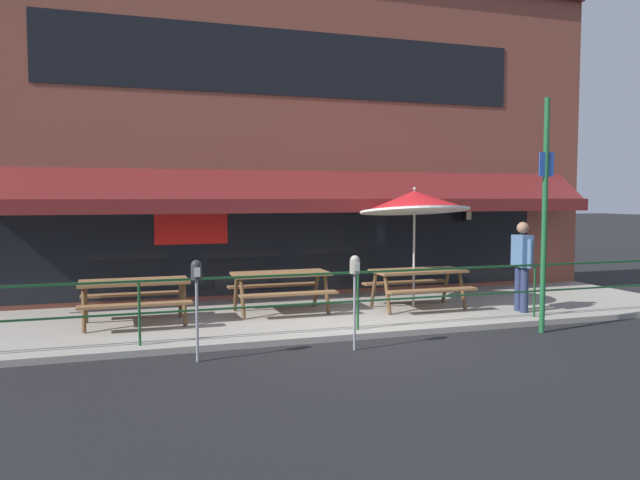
# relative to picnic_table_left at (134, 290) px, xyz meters

# --- Properties ---
(ground_plane) EXTENTS (120.00, 120.00, 0.00)m
(ground_plane) POSITION_rel_picnic_table_left_xyz_m (3.47, -1.86, -0.71)
(ground_plane) COLOR black
(patio_deck) EXTENTS (15.00, 4.00, 0.10)m
(patio_deck) POSITION_rel_picnic_table_left_xyz_m (3.47, 0.14, -0.66)
(patio_deck) COLOR #9E998E
(patio_deck) RESTS_ON ground
(restaurant_building) EXTENTS (15.00, 1.60, 7.36)m
(restaurant_building) POSITION_rel_picnic_table_left_xyz_m (3.47, 2.36, 2.95)
(restaurant_building) COLOR brown
(restaurant_building) RESTS_ON ground
(patio_railing) EXTENTS (13.84, 0.04, 0.97)m
(patio_railing) POSITION_rel_picnic_table_left_xyz_m (3.47, -1.56, 0.09)
(patio_railing) COLOR #194723
(patio_railing) RESTS_ON patio_deck
(picnic_table_left) EXTENTS (1.80, 1.42, 0.76)m
(picnic_table_left) POSITION_rel_picnic_table_left_xyz_m (0.00, 0.00, 0.00)
(picnic_table_left) COLOR brown
(picnic_table_left) RESTS_ON patio_deck
(picnic_table_centre) EXTENTS (1.80, 1.42, 0.76)m
(picnic_table_centre) POSITION_rel_picnic_table_left_xyz_m (2.66, 0.30, 0.00)
(picnic_table_centre) COLOR brown
(picnic_table_centre) RESTS_ON patio_deck
(picnic_table_right) EXTENTS (1.80, 1.42, 0.76)m
(picnic_table_right) POSITION_rel_picnic_table_left_xyz_m (5.31, -0.11, 0.00)
(picnic_table_right) COLOR brown
(picnic_table_right) RESTS_ON patio_deck
(patio_umbrella_right) EXTENTS (2.14, 2.14, 2.40)m
(patio_umbrella_right) POSITION_rel_picnic_table_left_xyz_m (5.31, 0.07, 1.47)
(patio_umbrella_right) COLOR #B7B2A8
(patio_umbrella_right) RESTS_ON patio_deck
(pedestrian_walking) EXTENTS (0.27, 0.62, 1.71)m
(pedestrian_walking) POSITION_rel_picnic_table_left_xyz_m (7.03, -1.03, 0.35)
(pedestrian_walking) COLOR navy
(pedestrian_walking) RESTS_ON patio_deck
(parking_meter_near) EXTENTS (0.15, 0.16, 1.42)m
(parking_meter_near) POSITION_rel_picnic_table_left_xyz_m (0.75, -2.38, 0.44)
(parking_meter_near) COLOR gray
(parking_meter_near) RESTS_ON ground
(parking_meter_far) EXTENTS (0.15, 0.16, 1.42)m
(parking_meter_far) POSITION_rel_picnic_table_left_xyz_m (3.06, -2.45, 0.44)
(parking_meter_far) COLOR gray
(parking_meter_far) RESTS_ON ground
(street_sign_pole) EXTENTS (0.28, 0.09, 3.91)m
(street_sign_pole) POSITION_rel_picnic_table_left_xyz_m (6.50, -2.32, 1.31)
(street_sign_pole) COLOR #1E6033
(street_sign_pole) RESTS_ON ground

